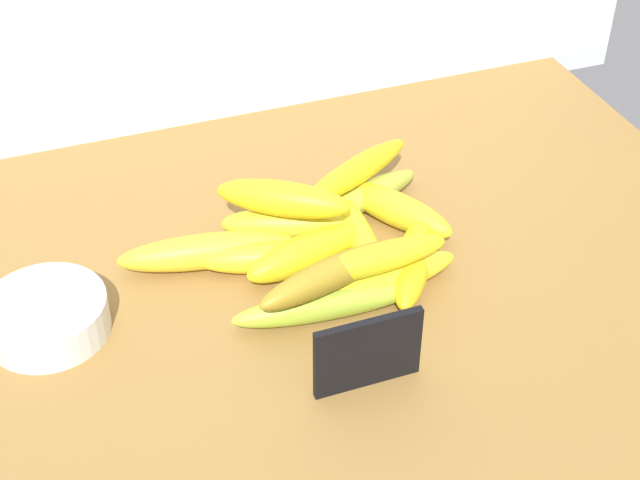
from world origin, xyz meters
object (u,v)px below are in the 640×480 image
object	(u,v)px
banana_3	(269,257)
banana_1	(207,251)
banana_4	(285,224)
banana_13	(283,199)
fruit_bowl	(47,317)
banana_6	(354,227)
banana_2	(307,253)
banana_5	(396,209)
banana_8	(327,304)
banana_7	(413,262)
banana_9	(358,200)
banana_0	(378,283)
banana_12	(374,259)
banana_11	(356,171)
banana_10	(331,274)
chalkboard_sign	(367,355)

from	to	relation	value
banana_3	banana_1	bearing A→B (deg)	153.48
banana_4	banana_13	distance (cm)	4.11
fruit_bowl	banana_1	distance (cm)	18.95
fruit_bowl	banana_6	bearing A→B (deg)	5.59
banana_2	banana_5	bearing A→B (deg)	18.00
banana_3	banana_8	distance (cm)	10.03
banana_2	banana_3	world-z (taller)	banana_2
banana_3	banana_7	distance (cm)	16.16
banana_4	banana_5	distance (cm)	13.51
fruit_bowl	banana_9	bearing A→B (deg)	12.36
banana_0	banana_1	world-z (taller)	banana_1
banana_1	banana_12	distance (cm)	19.67
banana_11	banana_5	bearing A→B (deg)	-56.41
banana_1	banana_2	world-z (taller)	banana_2
banana_8	banana_1	bearing A→B (deg)	127.86
banana_10	banana_8	bearing A→B (deg)	-136.77
banana_1	banana_3	size ratio (longest dim) A/B	1.26
banana_7	banana_10	bearing A→B (deg)	-168.06
chalkboard_sign	banana_7	bearing A→B (deg)	50.29
fruit_bowl	banana_4	distance (cm)	29.03
banana_9	banana_8	bearing A→B (deg)	-121.70
banana_10	banana_12	size ratio (longest dim) A/B	1.05
banana_4	banana_10	distance (cm)	14.12
banana_13	banana_12	bearing A→B (deg)	-65.27
banana_7	banana_12	size ratio (longest dim) A/B	0.92
banana_4	banana_12	size ratio (longest dim) A/B	0.89
banana_0	chalkboard_sign	bearing A→B (deg)	-117.77
fruit_bowl	banana_11	size ratio (longest dim) A/B	0.72
chalkboard_sign	banana_8	xyz separation A→B (cm)	(-0.37, 10.32, -2.14)
banana_2	banana_7	bearing A→B (deg)	-27.30
banana_5	banana_12	size ratio (longest dim) A/B	0.92
banana_0	banana_2	xyz separation A→B (cm)	(-5.67, 7.23, 0.26)
banana_5	banana_9	size ratio (longest dim) A/B	0.84
banana_1	banana_12	bearing A→B (deg)	-36.59
chalkboard_sign	fruit_bowl	xyz separation A→B (cm)	(-28.52, 18.26, -1.85)
banana_6	banana_4	bearing A→B (deg)	158.55
banana_13	banana_5	bearing A→B (deg)	-5.77
banana_0	banana_10	bearing A→B (deg)	-175.00
banana_2	banana_8	size ratio (longest dim) A/B	0.75
banana_6	banana_9	size ratio (longest dim) A/B	1.05
fruit_bowl	banana_7	xyz separation A→B (cm)	(39.50, -5.04, -0.03)
banana_9	banana_6	bearing A→B (deg)	-116.42
banana_1	banana_4	world-z (taller)	banana_1
banana_6	banana_11	size ratio (longest dim) A/B	1.10
chalkboard_sign	banana_8	size ratio (longest dim) A/B	0.53
banana_0	banana_5	size ratio (longest dim) A/B	1.26
banana_0	banana_10	world-z (taller)	banana_10
banana_1	banana_9	size ratio (longest dim) A/B	1.08
banana_7	banana_11	world-z (taller)	banana_11
fruit_bowl	banana_2	size ratio (longest dim) A/B	0.83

